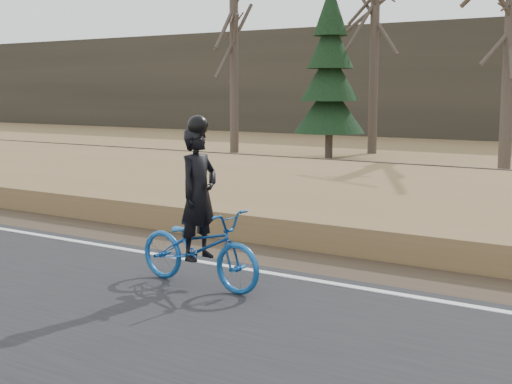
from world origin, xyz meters
The scene contains 12 objects.
ground centered at (0.00, 0.00, 0.00)m, with size 120.00×120.00×0.00m, color olive.
road centered at (0.00, -2.50, 0.03)m, with size 120.00×6.00×0.06m, color black.
edge_line centered at (0.00, 0.20, 0.07)m, with size 120.00×0.12×0.01m, color silver.
shoulder centered at (0.00, 1.20, 0.02)m, with size 120.00×1.60×0.04m, color #473A2B.
embankment centered at (0.00, 4.20, 0.22)m, with size 120.00×5.00×0.44m, color olive.
ballast centered at (0.00, 8.00, 0.23)m, with size 120.00×3.00×0.45m, color slate.
railroad centered at (0.00, 8.00, 0.53)m, with size 120.00×2.40×0.29m.
cyclist centered at (-1.01, -0.80, 0.73)m, with size 1.92×0.76×2.14m.
bare_tree_far_left centered at (-12.14, 15.89, 3.57)m, with size 0.36×0.36×7.14m, color brown.
bare_tree_left centered at (-7.29, 18.55, 4.06)m, with size 0.36×0.36×8.13m, color brown.
bare_tree_near_left centered at (-0.86, 13.40, 3.72)m, with size 0.36×0.36×7.44m, color brown.
conifer centered at (-7.71, 15.62, 2.98)m, with size 2.60×2.60×6.29m.
Camera 1 is at (4.37, -7.71, 2.51)m, focal length 50.00 mm.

